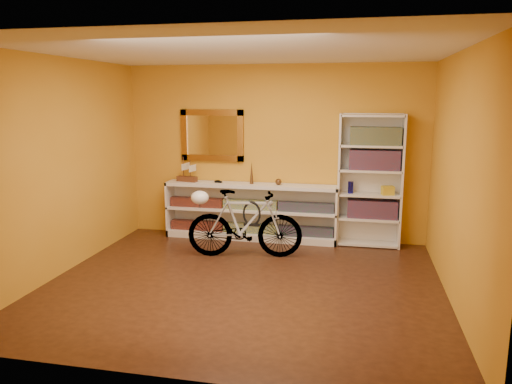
% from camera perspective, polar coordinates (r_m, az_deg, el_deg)
% --- Properties ---
extents(floor, '(4.50, 4.00, 0.01)m').
position_cam_1_polar(floor, '(5.76, -1.46, -10.68)').
color(floor, black).
rests_on(floor, ground).
extents(ceiling, '(4.50, 4.00, 0.01)m').
position_cam_1_polar(ceiling, '(5.38, -1.60, 16.14)').
color(ceiling, silver).
rests_on(ceiling, ground).
extents(back_wall, '(4.50, 0.01, 2.60)m').
position_cam_1_polar(back_wall, '(7.36, 2.10, 4.57)').
color(back_wall, orange).
rests_on(back_wall, ground).
extents(left_wall, '(0.01, 4.00, 2.60)m').
position_cam_1_polar(left_wall, '(6.33, -21.84, 2.73)').
color(left_wall, orange).
rests_on(left_wall, ground).
extents(right_wall, '(0.01, 4.00, 2.60)m').
position_cam_1_polar(right_wall, '(5.37, 22.60, 1.33)').
color(right_wall, orange).
rests_on(right_wall, ground).
extents(gilt_mirror, '(0.98, 0.06, 0.78)m').
position_cam_1_polar(gilt_mirror, '(7.52, -5.14, 6.58)').
color(gilt_mirror, brown).
rests_on(gilt_mirror, back_wall).
extents(wall_socket, '(0.09, 0.02, 0.09)m').
position_cam_1_polar(wall_socket, '(7.44, 8.87, -3.72)').
color(wall_socket, silver).
rests_on(wall_socket, back_wall).
extents(console_unit, '(2.60, 0.35, 0.85)m').
position_cam_1_polar(console_unit, '(7.39, -0.64, -2.29)').
color(console_unit, silver).
rests_on(console_unit, floor).
extents(cd_row_lower, '(2.50, 0.13, 0.14)m').
position_cam_1_polar(cd_row_lower, '(7.44, -0.67, -4.23)').
color(cd_row_lower, black).
rests_on(cd_row_lower, console_unit).
extents(cd_row_upper, '(2.50, 0.13, 0.14)m').
position_cam_1_polar(cd_row_upper, '(7.35, -0.68, -1.49)').
color(cd_row_upper, navy).
rests_on(cd_row_upper, console_unit).
extents(model_ship, '(0.34, 0.19, 0.38)m').
position_cam_1_polar(model_ship, '(7.55, -8.07, 2.64)').
color(model_ship, '#472413').
rests_on(model_ship, console_unit).
extents(toy_car, '(0.00, 0.00, 0.00)m').
position_cam_1_polar(toy_car, '(7.43, -4.40, 1.10)').
color(toy_car, black).
rests_on(toy_car, console_unit).
extents(bronze_ornament, '(0.06, 0.06, 0.33)m').
position_cam_1_polar(bronze_ornament, '(7.27, -0.52, 2.24)').
color(bronze_ornament, '#50331B').
rests_on(bronze_ornament, console_unit).
extents(decorative_orb, '(0.09, 0.09, 0.09)m').
position_cam_1_polar(decorative_orb, '(7.22, 2.63, 1.20)').
color(decorative_orb, '#50331B').
rests_on(decorative_orb, console_unit).
extents(bookcase, '(0.90, 0.30, 1.90)m').
position_cam_1_polar(bookcase, '(7.15, 13.12, 1.26)').
color(bookcase, silver).
rests_on(bookcase, floor).
extents(book_row_a, '(0.70, 0.22, 0.26)m').
position_cam_1_polar(book_row_a, '(7.23, 13.38, -1.92)').
color(book_row_a, maroon).
rests_on(book_row_a, bookcase).
extents(book_row_b, '(0.70, 0.22, 0.28)m').
position_cam_1_polar(book_row_b, '(7.10, 13.64, 3.67)').
color(book_row_b, maroon).
rests_on(book_row_b, bookcase).
extents(book_row_c, '(0.70, 0.22, 0.25)m').
position_cam_1_polar(book_row_c, '(7.07, 13.76, 6.36)').
color(book_row_c, '#1A4B5B').
rests_on(book_row_c, bookcase).
extents(travel_mug, '(0.08, 0.08, 0.17)m').
position_cam_1_polar(travel_mug, '(7.14, 10.96, 0.53)').
color(travel_mug, navy).
rests_on(travel_mug, bookcase).
extents(red_tin, '(0.18, 0.18, 0.18)m').
position_cam_1_polar(red_tin, '(7.10, 11.71, 6.17)').
color(red_tin, maroon).
rests_on(red_tin, bookcase).
extents(yellow_bag, '(0.19, 0.15, 0.13)m').
position_cam_1_polar(yellow_bag, '(7.14, 15.09, 0.17)').
color(yellow_bag, gold).
rests_on(yellow_bag, bookcase).
extents(bicycle, '(0.64, 1.61, 0.92)m').
position_cam_1_polar(bicycle, '(6.55, -1.30, -3.71)').
color(bicycle, silver).
rests_on(bicycle, floor).
extents(helmet, '(0.24, 0.23, 0.18)m').
position_cam_1_polar(helmet, '(6.54, -6.56, -0.65)').
color(helmet, white).
rests_on(helmet, bicycle).
extents(u_lock, '(0.25, 0.03, 0.25)m').
position_cam_1_polar(u_lock, '(6.51, -0.50, -2.54)').
color(u_lock, black).
rests_on(u_lock, bicycle).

